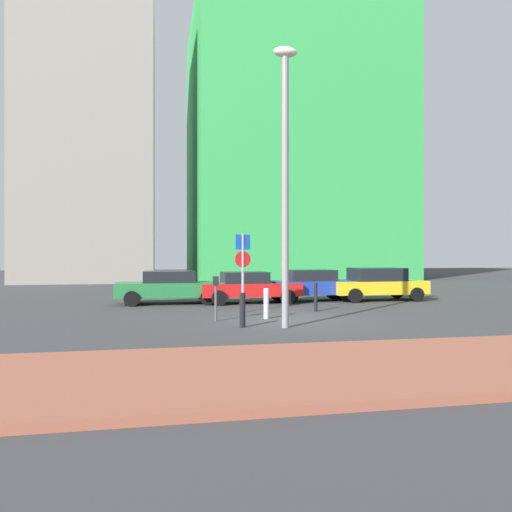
# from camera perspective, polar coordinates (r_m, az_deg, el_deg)

# --- Properties ---
(ground_plane) EXTENTS (120.00, 120.00, 0.00)m
(ground_plane) POSITION_cam_1_polar(r_m,az_deg,el_deg) (15.94, 4.06, -7.46)
(ground_plane) COLOR #38383A
(sidewalk_brick) EXTENTS (40.00, 4.36, 0.14)m
(sidewalk_brick) POSITION_cam_1_polar(r_m,az_deg,el_deg) (9.47, 15.70, -12.21)
(sidewalk_brick) COLOR #93513D
(sidewalk_brick) RESTS_ON ground
(parked_car_green) EXTENTS (4.59, 2.06, 1.42)m
(parked_car_green) POSITION_cam_1_polar(r_m,az_deg,el_deg) (21.44, -10.02, -3.54)
(parked_car_green) COLOR #237238
(parked_car_green) RESTS_ON ground
(parked_car_red) EXTENTS (4.39, 2.02, 1.37)m
(parked_car_red) POSITION_cam_1_polar(r_m,az_deg,el_deg) (21.46, -0.88, -3.61)
(parked_car_red) COLOR red
(parked_car_red) RESTS_ON ground
(parked_car_blue) EXTENTS (4.06, 2.07, 1.44)m
(parked_car_blue) POSITION_cam_1_polar(r_m,az_deg,el_deg) (22.55, 6.54, -3.32)
(parked_car_blue) COLOR #1E389E
(parked_car_blue) RESTS_ON ground
(parked_car_yellow) EXTENTS (4.41, 2.07, 1.52)m
(parked_car_yellow) POSITION_cam_1_polar(r_m,az_deg,el_deg) (23.40, 13.95, -3.13)
(parked_car_yellow) COLOR gold
(parked_car_yellow) RESTS_ON ground
(parking_sign_post) EXTENTS (0.60, 0.13, 2.88)m
(parking_sign_post) POSITION_cam_1_polar(r_m,az_deg,el_deg) (17.88, -1.55, -0.82)
(parking_sign_post) COLOR gray
(parking_sign_post) RESTS_ON ground
(parking_meter) EXTENTS (0.18, 0.14, 1.43)m
(parking_meter) POSITION_cam_1_polar(r_m,az_deg,el_deg) (15.58, -4.72, -4.22)
(parking_meter) COLOR #4C4C51
(parking_meter) RESTS_ON ground
(street_lamp) EXTENTS (0.70, 0.36, 8.11)m
(street_lamp) POSITION_cam_1_polar(r_m,az_deg,el_deg) (14.33, 3.43, 10.56)
(street_lamp) COLOR gray
(street_lamp) RESTS_ON ground
(traffic_bollard_near) EXTENTS (0.18, 0.18, 1.00)m
(traffic_bollard_near) POSITION_cam_1_polar(r_m,az_deg,el_deg) (16.16, 1.20, -5.57)
(traffic_bollard_near) COLOR #B7B7BC
(traffic_bollard_near) RESTS_ON ground
(traffic_bollard_mid) EXTENTS (0.13, 0.13, 1.08)m
(traffic_bollard_mid) POSITION_cam_1_polar(r_m,az_deg,el_deg) (18.40, 6.99, -4.77)
(traffic_bollard_mid) COLOR black
(traffic_bollard_mid) RESTS_ON ground
(traffic_bollard_far) EXTENTS (0.17, 0.17, 1.00)m
(traffic_bollard_far) POSITION_cam_1_polar(r_m,az_deg,el_deg) (14.24, -1.59, -6.33)
(traffic_bollard_far) COLOR black
(traffic_bollard_far) RESTS_ON ground
(building_colorful_midrise) EXTENTS (18.73, 17.90, 25.26)m
(building_colorful_midrise) POSITION_cam_1_polar(r_m,az_deg,el_deg) (49.17, 3.78, 12.42)
(building_colorful_midrise) COLOR green
(building_colorful_midrise) RESTS_ON ground
(building_under_construction) EXTENTS (10.31, 10.19, 23.70)m
(building_under_construction) POSITION_cam_1_polar(r_m,az_deg,el_deg) (43.81, -18.76, 12.91)
(building_under_construction) COLOR gray
(building_under_construction) RESTS_ON ground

